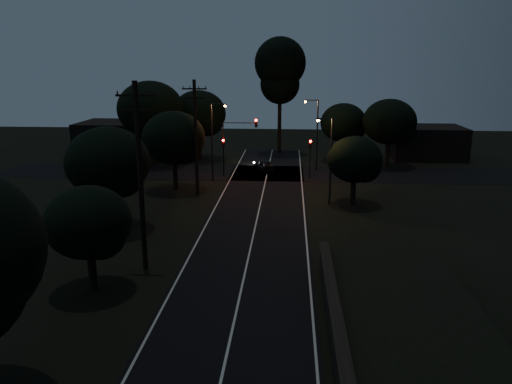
{
  "coord_description": "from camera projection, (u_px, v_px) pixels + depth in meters",
  "views": [
    {
      "loc": [
        2.53,
        -12.21,
        11.96
      ],
      "look_at": [
        0.0,
        24.0,
        2.5
      ],
      "focal_mm": 35.0,
      "sensor_mm": 36.0,
      "label": 1
    }
  ],
  "objects": [
    {
      "name": "streetlight_b",
      "position": [
        316.0,
        130.0,
        55.92
      ],
      "size": [
        1.66,
        0.26,
        8.0
      ],
      "color": "black",
      "rests_on": "ground"
    },
    {
      "name": "signal_right",
      "position": [
        310.0,
        152.0,
        52.55
      ],
      "size": [
        0.28,
        0.35,
        4.1
      ],
      "color": "black",
      "rests_on": "ground"
    },
    {
      "name": "tree_far_w",
      "position": [
        152.0,
        111.0,
        58.53
      ],
      "size": [
        7.78,
        7.78,
        9.92
      ],
      "color": "black",
      "rests_on": "ground"
    },
    {
      "name": "building_left",
      "position": [
        120.0,
        138.0,
        65.96
      ],
      "size": [
        10.0,
        8.0,
        4.4
      ],
      "primitive_type": "cube",
      "color": "black",
      "rests_on": "ground"
    },
    {
      "name": "utility_pole_far",
      "position": [
        196.0,
        136.0,
        44.88
      ],
      "size": [
        2.2,
        0.3,
        10.5
      ],
      "color": "black",
      "rests_on": "ground"
    },
    {
      "name": "tree_far_nw",
      "position": [
        201.0,
        115.0,
        62.29
      ],
      "size": [
        6.82,
        6.82,
        8.64
      ],
      "color": "black",
      "rests_on": "ground"
    },
    {
      "name": "utility_pole_mid",
      "position": [
        140.0,
        175.0,
        28.41
      ],
      "size": [
        2.2,
        0.3,
        11.0
      ],
      "color": "black",
      "rests_on": "ground"
    },
    {
      "name": "streetlight_a",
      "position": [
        214.0,
        136.0,
        50.84
      ],
      "size": [
        1.66,
        0.26,
        8.0
      ],
      "color": "black",
      "rests_on": "ground"
    },
    {
      "name": "tree_left_d",
      "position": [
        176.0,
        139.0,
        47.0
      ],
      "size": [
        5.97,
        5.97,
        7.57
      ],
      "color": "black",
      "rests_on": "ground"
    },
    {
      "name": "tall_pine",
      "position": [
        280.0,
        70.0,
        65.23
      ],
      "size": [
        6.7,
        6.7,
        15.24
      ],
      "color": "black",
      "rests_on": "ground"
    },
    {
      "name": "tree_right_a",
      "position": [
        357.0,
        161.0,
        42.32
      ],
      "size": [
        4.68,
        4.68,
        5.94
      ],
      "color": "black",
      "rests_on": "ground"
    },
    {
      "name": "road_surface",
      "position": [
        261.0,
        199.0,
        45.01
      ],
      "size": [
        60.0,
        70.0,
        0.03
      ],
      "color": "black",
      "rests_on": "ground"
    },
    {
      "name": "tree_far_e",
      "position": [
        391.0,
        123.0,
        57.97
      ],
      "size": [
        6.22,
        6.22,
        7.89
      ],
      "color": "black",
      "rests_on": "ground"
    },
    {
      "name": "signal_mast",
      "position": [
        239.0,
        137.0,
        52.68
      ],
      "size": [
        3.7,
        0.35,
        6.25
      ],
      "color": "black",
      "rests_on": "ground"
    },
    {
      "name": "signal_left",
      "position": [
        223.0,
        151.0,
        53.17
      ],
      "size": [
        0.28,
        0.35,
        4.1
      ],
      "color": "black",
      "rests_on": "ground"
    },
    {
      "name": "car",
      "position": [
        264.0,
        165.0,
        56.36
      ],
      "size": [
        2.88,
        4.17,
        1.32
      ],
      "primitive_type": "imported",
      "rotation": [
        0.0,
        0.0,
        3.52
      ],
      "color": "black",
      "rests_on": "ground"
    },
    {
      "name": "building_right",
      "position": [
        426.0,
        142.0,
        64.28
      ],
      "size": [
        9.0,
        7.0,
        4.0
      ],
      "primitive_type": "cube",
      "color": "black",
      "rests_on": "ground"
    },
    {
      "name": "tree_left_c",
      "position": [
        110.0,
        164.0,
        35.55
      ],
      "size": [
        6.0,
        6.0,
        7.58
      ],
      "color": "black",
      "rests_on": "ground"
    },
    {
      "name": "tree_far_ne",
      "position": [
        345.0,
        124.0,
        61.35
      ],
      "size": [
        5.64,
        5.64,
        7.14
      ],
      "color": "black",
      "rests_on": "ground"
    },
    {
      "name": "tree_left_b",
      "position": [
        90.0,
        225.0,
        26.05
      ],
      "size": [
        4.54,
        4.54,
        5.77
      ],
      "color": "black",
      "rests_on": "ground"
    },
    {
      "name": "streetlight_c",
      "position": [
        329.0,
        155.0,
        42.44
      ],
      "size": [
        1.46,
        0.26,
        7.5
      ],
      "color": "black",
      "rests_on": "ground"
    }
  ]
}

